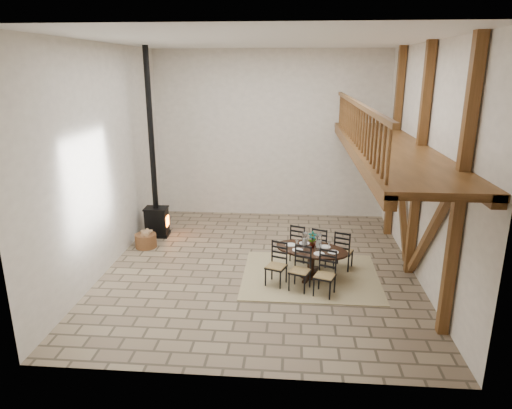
# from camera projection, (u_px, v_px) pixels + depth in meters

# --- Properties ---
(ground) EXTENTS (8.00, 8.00, 0.00)m
(ground) POSITION_uv_depth(u_px,v_px,m) (261.00, 266.00, 10.69)
(ground) COLOR gray
(ground) RESTS_ON ground
(room_shell) EXTENTS (7.02, 8.02, 5.01)m
(room_shell) POSITION_uv_depth(u_px,v_px,m) (317.00, 139.00, 9.72)
(room_shell) COLOR white
(room_shell) RESTS_ON ground
(rug) EXTENTS (3.00, 2.50, 0.02)m
(rug) POSITION_uv_depth(u_px,v_px,m) (310.00, 276.00, 10.17)
(rug) COLOR tan
(rug) RESTS_ON ground
(dining_table) EXTENTS (2.01, 2.20, 1.04)m
(dining_table) POSITION_uv_depth(u_px,v_px,m) (311.00, 261.00, 10.07)
(dining_table) COLOR black
(dining_table) RESTS_ON ground
(wood_stove) EXTENTS (0.64, 0.51, 5.00)m
(wood_stove) POSITION_uv_depth(u_px,v_px,m) (155.00, 196.00, 12.30)
(wood_stove) COLOR black
(wood_stove) RESTS_ON ground
(log_basket) EXTENTS (0.54, 0.54, 0.45)m
(log_basket) POSITION_uv_depth(u_px,v_px,m) (146.00, 240.00, 11.77)
(log_basket) COLOR brown
(log_basket) RESTS_ON ground
(log_stack) EXTENTS (0.38, 0.32, 0.33)m
(log_stack) POSITION_uv_depth(u_px,v_px,m) (141.00, 240.00, 11.84)
(log_stack) COLOR tan
(log_stack) RESTS_ON ground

